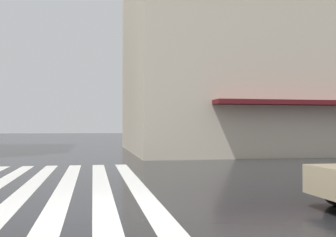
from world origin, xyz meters
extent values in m
plane|color=black|center=(0.00, 0.00, 0.00)|extent=(220.00, 220.00, 0.00)
cube|color=silver|center=(4.00, -0.74, 0.00)|extent=(13.00, 0.50, 0.01)
cube|color=silver|center=(4.00, 0.26, 0.00)|extent=(13.00, 0.50, 0.01)
cube|color=silver|center=(4.00, 1.26, 0.00)|extent=(13.00, 0.50, 0.01)
cube|color=silver|center=(4.00, 2.26, 0.00)|extent=(13.00, 0.50, 0.01)
cube|color=beige|center=(19.97, -14.09, 10.34)|extent=(14.93, 24.17, 20.68)
camera|label=1|loc=(-8.33, 0.51, 1.70)|focal=44.21mm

